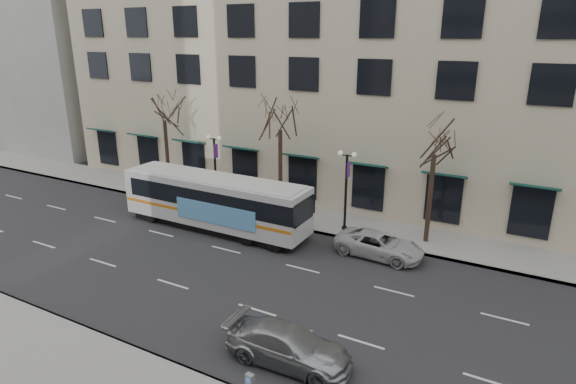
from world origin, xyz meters
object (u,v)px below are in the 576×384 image
Objects in this scene: lamp_post_right at (346,187)px; pay_station at (250,383)px; tree_far_mid at (280,116)px; white_pickup at (379,245)px; lamp_post_left at (215,167)px; tree_far_left at (163,108)px; tree_far_right at (436,138)px; city_bus at (216,201)px; silver_car at (289,346)px.

lamp_post_right is 4.02× the size of pay_station.
white_pickup is at bearing -20.51° from tree_far_mid.
lamp_post_left is at bearing 82.88° from white_pickup.
lamp_post_left is 20.60m from pay_station.
tree_far_left is 1.68× the size of white_pickup.
tree_far_mid is 10.01m from tree_far_right.
tree_far_left is 1.60× the size of lamp_post_left.
tree_far_mid is at bearing 121.33° from pay_station.
lamp_post_right is at bearing -2.29° from tree_far_left.
tree_far_left is 0.65× the size of city_bus.
lamp_post_left is 1.05× the size of silver_car.
pay_station is at bearing -79.03° from lamp_post_right.
tree_far_left is 1.03× the size of tree_far_right.
tree_far_left is at bearing 173.17° from lamp_post_left.
tree_far_left is at bearing -180.00° from tree_far_mid.
city_bus is (-12.39, -4.13, -4.53)m from tree_far_right.
tree_far_right is (20.00, 0.00, -0.28)m from tree_far_left.
lamp_post_left is 4.02× the size of pay_station.
tree_far_right is 1.63× the size of white_pickup.
white_pickup is (18.08, -3.02, -6.01)m from tree_far_left.
tree_far_right is 1.55× the size of lamp_post_left.
pay_station is at bearing 179.46° from silver_car.
tree_far_left is at bearing 50.87° from silver_car.
white_pickup is 13.39m from pay_station.
lamp_post_right is at bearing 55.13° from white_pickup.
pay_station is at bearing -50.43° from lamp_post_left.
lamp_post_left is at bearing 42.93° from silver_car.
lamp_post_left is 1.00× the size of lamp_post_right.
tree_far_right is at bearing -0.00° from tree_far_mid.
tree_far_mid is at bearing 0.00° from tree_far_left.
pay_station is at bearing -63.80° from tree_far_mid.
tree_far_right reaches higher than silver_car.
tree_far_left is 25.05m from pay_station.
tree_far_right reaches higher than lamp_post_left.
white_pickup is (3.07, -2.42, -2.26)m from lamp_post_right.
tree_far_left is 23.34m from silver_car.
pay_station is at bearing -49.27° from city_bus.
lamp_post_right is at bearing 25.83° from city_bus.
tree_far_mid is at bearing 173.17° from lamp_post_right.
tree_far_mid reaches higher than tree_far_left.
silver_car reaches higher than white_pickup.
tree_far_left is 1.60× the size of lamp_post_right.
lamp_post_left and lamp_post_right have the same top height.
city_bus reaches higher than silver_car.
silver_car is (10.39, -9.47, -1.17)m from city_bus.
tree_far_right is 14.88m from silver_car.
lamp_post_left is 1.05× the size of white_pickup.
lamp_post_right is 1.05× the size of silver_car.
silver_car is at bearing -98.37° from tree_far_right.
tree_far_right is at bearing 88.44° from pay_station.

